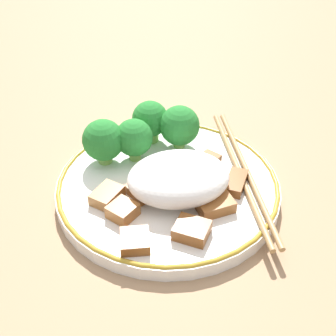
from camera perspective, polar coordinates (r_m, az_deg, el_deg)
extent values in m
plane|color=#9E7A56|center=(0.51, 0.00, -3.10)|extent=(3.00, 3.00, 0.00)
cylinder|color=white|center=(0.50, 0.00, -2.46)|extent=(0.24, 0.24, 0.02)
torus|color=#B28C26|center=(0.50, 0.00, -1.80)|extent=(0.24, 0.24, 0.00)
ellipsoid|color=white|center=(0.47, 1.29, -1.25)|extent=(0.10, 0.08, 0.04)
cylinder|color=#72AD4C|center=(0.55, 1.38, 3.17)|extent=(0.01, 0.01, 0.01)
sphere|color=#267A2D|center=(0.54, 1.42, 5.20)|extent=(0.05, 0.05, 0.05)
cylinder|color=#72AD4C|center=(0.56, -2.15, 4.04)|extent=(0.02, 0.02, 0.01)
sphere|color=#267A2D|center=(0.55, -2.20, 6.02)|extent=(0.04, 0.04, 0.04)
cylinder|color=#72AD4C|center=(0.53, -4.07, 1.74)|extent=(0.01, 0.01, 0.01)
sphere|color=#267A2D|center=(0.52, -4.17, 3.73)|extent=(0.04, 0.04, 0.04)
cylinder|color=#72AD4C|center=(0.53, -7.68, 1.32)|extent=(0.02, 0.02, 0.01)
sphere|color=#267A2D|center=(0.52, -7.90, 3.41)|extent=(0.05, 0.05, 0.05)
cube|color=brown|center=(0.47, 5.74, -4.46)|extent=(0.04, 0.03, 0.01)
cube|color=#995B28|center=(0.46, -5.55, -5.22)|extent=(0.04, 0.04, 0.01)
cube|color=brown|center=(0.44, 2.92, -7.59)|extent=(0.04, 0.04, 0.01)
cube|color=brown|center=(0.43, -4.04, -8.84)|extent=(0.03, 0.03, 0.01)
cube|color=brown|center=(0.49, -2.53, -2.40)|extent=(0.05, 0.04, 0.01)
cube|color=brown|center=(0.52, 4.64, 0.59)|extent=(0.04, 0.04, 0.01)
cube|color=brown|center=(0.50, 8.27, -1.77)|extent=(0.04, 0.04, 0.01)
cube|color=#9E6633|center=(0.48, -7.44, -3.35)|extent=(0.04, 0.04, 0.01)
cylinder|color=#AD8451|center=(0.51, 9.79, -0.74)|extent=(0.01, 0.23, 0.01)
cylinder|color=#AD8451|center=(0.51, 8.83, -0.83)|extent=(0.01, 0.23, 0.01)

